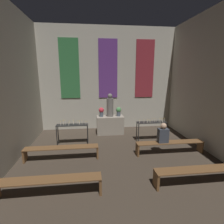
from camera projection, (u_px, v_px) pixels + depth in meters
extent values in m
cube|color=#B2AD9E|center=(108.00, 79.00, 9.04)|extent=(7.09, 0.12, 5.20)
cube|color=#33723F|center=(69.00, 69.00, 8.63)|extent=(0.96, 0.03, 2.91)
cube|color=#60337F|center=(108.00, 69.00, 8.86)|extent=(0.96, 0.03, 2.91)
cube|color=maroon|center=(145.00, 69.00, 9.08)|extent=(0.96, 0.03, 2.91)
cube|color=gray|center=(110.00, 125.00, 8.56)|extent=(1.28, 0.64, 0.87)
cylinder|color=slate|center=(110.00, 107.00, 8.37)|extent=(0.32, 0.32, 0.88)
sphere|color=slate|center=(110.00, 96.00, 8.25)|extent=(0.23, 0.23, 0.23)
cylinder|color=#4C5666|center=(101.00, 114.00, 8.39)|extent=(0.18, 0.18, 0.23)
sphere|color=#DB3342|center=(101.00, 110.00, 8.35)|extent=(0.25, 0.25, 0.25)
cylinder|color=#4C5666|center=(119.00, 114.00, 8.49)|extent=(0.18, 0.18, 0.23)
sphere|color=#4C9351|center=(119.00, 110.00, 8.45)|extent=(0.25, 0.25, 0.25)
cube|color=black|center=(72.00, 125.00, 7.13)|extent=(1.29, 0.37, 0.02)
cylinder|color=black|center=(57.00, 137.00, 7.00)|extent=(0.04, 0.04, 0.83)
cylinder|color=black|center=(88.00, 135.00, 7.15)|extent=(0.04, 0.04, 0.83)
cylinder|color=black|center=(58.00, 134.00, 7.30)|extent=(0.04, 0.04, 0.83)
cylinder|color=black|center=(88.00, 133.00, 7.45)|extent=(0.04, 0.04, 0.83)
cylinder|color=silver|center=(74.00, 123.00, 7.18)|extent=(0.02, 0.02, 0.13)
sphere|color=#F9CC4C|center=(74.00, 121.00, 7.16)|extent=(0.02, 0.02, 0.02)
cylinder|color=silver|center=(79.00, 122.00, 7.27)|extent=(0.02, 0.02, 0.10)
sphere|color=#F9CC4C|center=(79.00, 121.00, 7.25)|extent=(0.02, 0.02, 0.02)
cylinder|color=silver|center=(79.00, 123.00, 7.14)|extent=(0.02, 0.02, 0.16)
sphere|color=#F9CC4C|center=(79.00, 120.00, 7.12)|extent=(0.02, 0.02, 0.02)
cylinder|color=silver|center=(82.00, 122.00, 7.18)|extent=(0.02, 0.02, 0.16)
sphere|color=#F9CC4C|center=(82.00, 120.00, 7.16)|extent=(0.02, 0.02, 0.02)
cylinder|color=silver|center=(85.00, 123.00, 7.20)|extent=(0.02, 0.02, 0.12)
sphere|color=#F9CC4C|center=(85.00, 121.00, 7.19)|extent=(0.02, 0.02, 0.02)
cylinder|color=silver|center=(80.00, 123.00, 7.16)|extent=(0.02, 0.02, 0.12)
sphere|color=#F9CC4C|center=(80.00, 121.00, 7.14)|extent=(0.02, 0.02, 0.02)
cylinder|color=silver|center=(87.00, 123.00, 7.23)|extent=(0.02, 0.02, 0.10)
sphere|color=#F9CC4C|center=(87.00, 121.00, 7.21)|extent=(0.02, 0.02, 0.02)
cylinder|color=silver|center=(70.00, 123.00, 7.22)|extent=(0.02, 0.02, 0.11)
sphere|color=#F9CC4C|center=(70.00, 121.00, 7.20)|extent=(0.02, 0.02, 0.02)
cylinder|color=silver|center=(63.00, 123.00, 7.05)|extent=(0.02, 0.02, 0.17)
sphere|color=#F9CC4C|center=(63.00, 121.00, 7.03)|extent=(0.02, 0.02, 0.02)
cylinder|color=silver|center=(73.00, 122.00, 7.17)|extent=(0.02, 0.02, 0.17)
sphere|color=#F9CC4C|center=(73.00, 120.00, 7.14)|extent=(0.02, 0.02, 0.02)
cylinder|color=silver|center=(61.00, 123.00, 7.02)|extent=(0.02, 0.02, 0.16)
sphere|color=#F9CC4C|center=(61.00, 121.00, 7.00)|extent=(0.02, 0.02, 0.02)
cylinder|color=silver|center=(77.00, 123.00, 7.24)|extent=(0.02, 0.02, 0.11)
sphere|color=#F9CC4C|center=(77.00, 121.00, 7.23)|extent=(0.02, 0.02, 0.02)
cylinder|color=silver|center=(63.00, 122.00, 7.18)|extent=(0.02, 0.02, 0.17)
sphere|color=#F9CC4C|center=(63.00, 120.00, 7.16)|extent=(0.02, 0.02, 0.02)
cylinder|color=silver|center=(65.00, 123.00, 7.11)|extent=(0.02, 0.02, 0.18)
sphere|color=#F9CC4C|center=(65.00, 120.00, 7.08)|extent=(0.02, 0.02, 0.02)
cylinder|color=silver|center=(69.00, 124.00, 6.99)|extent=(0.02, 0.02, 0.11)
sphere|color=#F9CC4C|center=(69.00, 123.00, 6.97)|extent=(0.02, 0.02, 0.02)
cube|color=black|center=(152.00, 122.00, 7.53)|extent=(1.29, 0.37, 0.02)
cylinder|color=black|center=(139.00, 133.00, 7.40)|extent=(0.04, 0.04, 0.83)
cylinder|color=black|center=(166.00, 132.00, 7.54)|extent=(0.04, 0.04, 0.83)
cylinder|color=black|center=(137.00, 131.00, 7.69)|extent=(0.04, 0.04, 0.83)
cylinder|color=black|center=(163.00, 130.00, 7.84)|extent=(0.04, 0.04, 0.83)
cylinder|color=silver|center=(150.00, 122.00, 7.38)|extent=(0.02, 0.02, 0.10)
sphere|color=#F9CC4C|center=(150.00, 120.00, 7.37)|extent=(0.02, 0.02, 0.02)
cylinder|color=silver|center=(140.00, 122.00, 7.38)|extent=(0.02, 0.02, 0.12)
sphere|color=#F9CC4C|center=(140.00, 120.00, 7.37)|extent=(0.02, 0.02, 0.02)
cylinder|color=silver|center=(148.00, 121.00, 7.50)|extent=(0.02, 0.02, 0.12)
sphere|color=#F9CC4C|center=(148.00, 119.00, 7.49)|extent=(0.02, 0.02, 0.02)
cylinder|color=silver|center=(161.00, 120.00, 7.70)|extent=(0.02, 0.02, 0.11)
sphere|color=#F9CC4C|center=(161.00, 118.00, 7.69)|extent=(0.02, 0.02, 0.02)
cylinder|color=silver|center=(149.00, 121.00, 7.46)|extent=(0.02, 0.02, 0.12)
sphere|color=#F9CC4C|center=(149.00, 119.00, 7.44)|extent=(0.02, 0.02, 0.02)
cylinder|color=silver|center=(162.00, 121.00, 7.41)|extent=(0.02, 0.02, 0.15)
sphere|color=#F9CC4C|center=(163.00, 119.00, 7.39)|extent=(0.02, 0.02, 0.02)
cylinder|color=silver|center=(164.00, 120.00, 7.62)|extent=(0.02, 0.02, 0.14)
sphere|color=#F9CC4C|center=(165.00, 118.00, 7.60)|extent=(0.02, 0.02, 0.02)
cylinder|color=silver|center=(147.00, 122.00, 7.38)|extent=(0.02, 0.02, 0.11)
sphere|color=#F9CC4C|center=(147.00, 120.00, 7.36)|extent=(0.02, 0.02, 0.02)
cylinder|color=silver|center=(159.00, 120.00, 7.45)|extent=(0.02, 0.02, 0.17)
sphere|color=#F9CC4C|center=(159.00, 118.00, 7.43)|extent=(0.02, 0.02, 0.02)
cylinder|color=silver|center=(154.00, 120.00, 7.50)|extent=(0.02, 0.02, 0.15)
sphere|color=#F9CC4C|center=(155.00, 119.00, 7.48)|extent=(0.02, 0.02, 0.02)
cylinder|color=silver|center=(163.00, 120.00, 7.51)|extent=(0.02, 0.02, 0.15)
sphere|color=#F9CC4C|center=(163.00, 118.00, 7.49)|extent=(0.02, 0.02, 0.02)
cylinder|color=silver|center=(156.00, 121.00, 7.58)|extent=(0.02, 0.02, 0.10)
sphere|color=#F9CC4C|center=(156.00, 119.00, 7.56)|extent=(0.02, 0.02, 0.02)
cylinder|color=silver|center=(152.00, 121.00, 7.44)|extent=(0.02, 0.02, 0.15)
sphere|color=#F9CC4C|center=(152.00, 119.00, 7.42)|extent=(0.02, 0.02, 0.02)
cylinder|color=silver|center=(161.00, 121.00, 7.41)|extent=(0.02, 0.02, 0.16)
sphere|color=#F9CC4C|center=(161.00, 119.00, 7.39)|extent=(0.02, 0.02, 0.02)
cylinder|color=silver|center=(144.00, 121.00, 7.32)|extent=(0.02, 0.02, 0.16)
sphere|color=#F9CC4C|center=(144.00, 119.00, 7.30)|extent=(0.02, 0.02, 0.02)
cube|color=brown|center=(49.00, 179.00, 4.12)|extent=(2.48, 0.36, 0.03)
cube|color=brown|center=(100.00, 184.00, 4.31)|extent=(0.06, 0.32, 0.43)
cube|color=brown|center=(201.00, 169.00, 4.57)|extent=(2.48, 0.36, 0.03)
cube|color=brown|center=(156.00, 180.00, 4.48)|extent=(0.06, 0.32, 0.43)
cube|color=brown|center=(62.00, 147.00, 5.92)|extent=(2.48, 0.36, 0.03)
cube|color=brown|center=(25.00, 156.00, 5.83)|extent=(0.06, 0.32, 0.43)
cube|color=brown|center=(97.00, 152.00, 6.11)|extent=(0.06, 0.32, 0.43)
cube|color=brown|center=(170.00, 142.00, 6.37)|extent=(2.48, 0.36, 0.03)
cube|color=brown|center=(137.00, 150.00, 6.28)|extent=(0.06, 0.32, 0.43)
cube|color=brown|center=(200.00, 146.00, 6.56)|extent=(0.06, 0.32, 0.43)
cube|color=#383D47|center=(163.00, 136.00, 6.28)|extent=(0.36, 0.24, 0.51)
sphere|color=tan|center=(164.00, 126.00, 6.20)|extent=(0.21, 0.21, 0.21)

